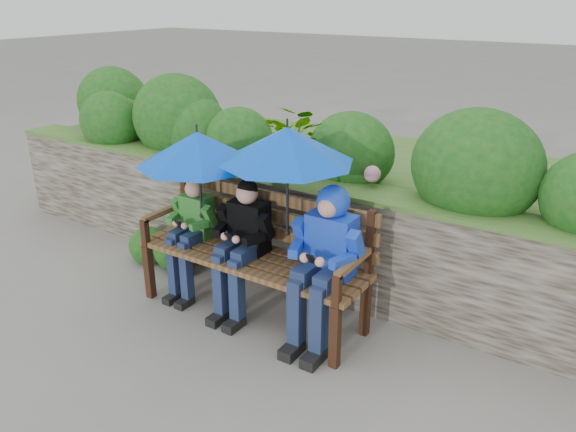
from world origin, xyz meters
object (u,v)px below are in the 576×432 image
Objects in this scene: boy_right at (325,253)px; umbrella_right at (287,145)px; umbrella_left at (198,148)px; boy_middle at (242,240)px; boy_left at (191,229)px; park_bench at (257,246)px.

umbrella_right is (-0.38, 0.07, 0.75)m from boy_right.
boy_middle is at bearing -3.05° from umbrella_left.
umbrella_right reaches higher than umbrella_left.
boy_left is at bearing 179.83° from boy_right.
park_bench is 0.14m from boy_middle.
umbrella_left is at bearing 179.12° from boy_right.
boy_left reaches higher than park_bench.
boy_middle is at bearing -0.89° from boy_left.
boy_right is (0.69, -0.09, 0.16)m from park_bench.
park_bench is at bearing 175.74° from umbrella_right.
umbrella_right is (0.83, 0.05, 0.13)m from umbrella_left.
boy_left is at bearing -172.38° from park_bench.
boy_right is 0.84m from umbrella_right.
umbrella_left is at bearing 6.62° from boy_left.
umbrella_left is 1.00× the size of umbrella_right.
boy_right is (0.77, 0.00, 0.08)m from boy_middle.
boy_left is (-0.64, -0.09, 0.04)m from park_bench.
boy_right is at bearing -0.88° from umbrella_left.
boy_left is 0.93× the size of boy_middle.
park_bench is at bearing 7.62° from boy_left.
park_bench is 0.93m from umbrella_left.
umbrella_left reaches higher than park_bench.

